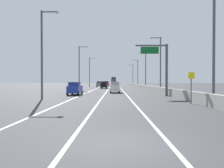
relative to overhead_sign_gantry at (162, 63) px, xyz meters
The scene contains 21 objects.
ground_plane 41.77m from the overhead_sign_gantry, 98.89° to the left, with size 320.00×320.00×0.00m, color #38383A.
lane_stripe_left 34.47m from the overhead_sign_gantry, 110.42° to the left, with size 0.16×130.00×0.00m, color silver.
lane_stripe_center 33.43m from the overhead_sign_gantry, 104.73° to the left, with size 0.16×130.00×0.00m, color silver.
lane_stripe_right 32.72m from the overhead_sign_gantry, 98.73° to the left, with size 0.16×130.00×0.00m, color silver.
jersey_barrier_right 17.56m from the overhead_sign_gantry, 85.48° to the left, with size 0.60×120.00×1.10m, color gray.
overhead_sign_gantry is the anchor object (origin of this frame).
speed_advisory_sign 10.86m from the overhead_sign_gantry, 87.57° to the right, with size 0.60×0.11×3.00m.
lamp_post_right_near 11.78m from the overhead_sign_gantry, 81.36° to the right, with size 2.14×0.44×10.57m.
lamp_post_right_second 9.62m from the overhead_sign_gantry, 79.84° to the left, with size 2.14×0.44×10.57m.
lamp_post_right_third 30.43m from the overhead_sign_gantry, 86.18° to the left, with size 2.14×0.44×10.57m.
lamp_post_right_fourth 51.35m from the overhead_sign_gantry, 87.67° to the left, with size 2.14×0.44×10.57m.
lamp_post_right_fifth 72.29m from the overhead_sign_gantry, 88.37° to the left, with size 2.14×0.44×10.57m.
lamp_post_left_near 16.22m from the overhead_sign_gantry, 159.84° to the right, with size 2.14×0.44×10.57m.
lamp_post_left_mid 24.70m from the overhead_sign_gantry, 127.47° to the left, with size 2.14×0.44×10.57m.
lamp_post_left_far 47.36m from the overhead_sign_gantry, 109.17° to the left, with size 2.14×0.44×10.57m.
car_red_0 61.21m from the overhead_sign_gantry, 99.60° to the left, with size 1.95×4.08×2.11m.
car_black_1 31.88m from the overhead_sign_gantry, 108.03° to the left, with size 1.87×4.34×2.05m.
car_white_2 11.24m from the overhead_sign_gantry, 129.23° to the left, with size 1.79×4.06×2.02m.
car_gray_3 50.59m from the overhead_sign_gantry, 104.49° to the left, with size 1.91×4.77×2.08m.
car_blue_4 13.79m from the overhead_sign_gantry, 169.03° to the left, with size 1.86×4.66×2.02m.
box_truck 70.82m from the overhead_sign_gantry, 95.80° to the left, with size 2.47×8.12×4.14m.
Camera 1 is at (-0.41, -7.17, 2.18)m, focal length 33.40 mm.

